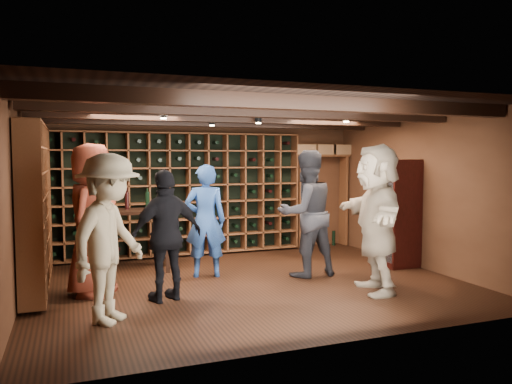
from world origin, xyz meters
name	(u,v)px	position (x,y,z in m)	size (l,w,h in m)	color
ground	(249,283)	(0.00, 0.00, 0.00)	(6.00, 6.00, 0.00)	black
room_shell	(247,115)	(0.00, 0.05, 2.42)	(6.00, 6.00, 6.00)	#53301C
wine_rack_back	(179,194)	(-0.52, 2.33, 1.15)	(4.65, 0.30, 2.20)	brown
wine_rack_left	(36,205)	(-2.83, 0.82, 1.15)	(0.30, 2.65, 2.20)	brown
crate_shelf	(322,169)	(2.41, 2.32, 1.57)	(1.20, 0.32, 2.07)	brown
display_cabinet	(398,215)	(2.71, 0.20, 0.86)	(0.55, 0.50, 1.75)	black
man_blue_shirt	(205,221)	(-0.47, 0.63, 0.85)	(0.62, 0.41, 1.71)	navy
man_grey_suit	(306,213)	(0.98, 0.13, 0.96)	(0.93, 0.73, 1.92)	black
guest_red_floral	(91,220)	(-2.13, 0.17, 1.00)	(0.98, 0.64, 2.00)	maroon
guest_woman_black	(167,236)	(-1.26, -0.45, 0.83)	(0.97, 0.41, 1.66)	black
guest_khaki	(109,239)	(-2.00, -1.06, 0.93)	(1.20, 0.69, 1.86)	gray
guest_beige	(377,218)	(1.46, -1.02, 1.00)	(1.85, 0.59, 2.00)	tan
tasting_table	(130,217)	(-1.49, 1.47, 0.85)	(1.41, 0.92, 1.26)	black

